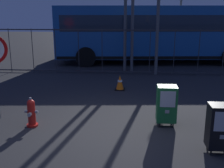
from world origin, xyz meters
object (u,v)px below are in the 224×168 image
object	(u,v)px
bus_far	(156,26)
bus_near	(156,31)
newspaper_box_primary	(220,126)
fire_hydrant	(31,113)
traffic_cone	(120,83)
newspaper_box_secondary	(167,104)

from	to	relation	value
bus_far	bus_near	bearing A→B (deg)	-103.43
newspaper_box_primary	bus_far	xyz separation A→B (m)	(-0.20, 14.22, 1.14)
fire_hydrant	newspaper_box_primary	size ratio (longest dim) A/B	0.73
newspaper_box_primary	bus_far	world-z (taller)	bus_far
fire_hydrant	newspaper_box_primary	distance (m)	4.36
newspaper_box_primary	bus_near	world-z (taller)	bus_near
traffic_cone	fire_hydrant	bearing A→B (deg)	-120.59
bus_near	traffic_cone	bearing A→B (deg)	-111.15
newspaper_box_primary	bus_far	bearing A→B (deg)	90.81
newspaper_box_primary	traffic_cone	bearing A→B (deg)	116.35
newspaper_box_primary	bus_far	size ratio (longest dim) A/B	0.09
traffic_cone	bus_near	distance (m)	6.02
fire_hydrant	bus_near	distance (m)	9.85
newspaper_box_secondary	fire_hydrant	bearing A→B (deg)	-174.82
newspaper_box_primary	newspaper_box_secondary	distance (m)	1.60
newspaper_box_primary	traffic_cone	size ratio (longest dim) A/B	1.92
fire_hydrant	newspaper_box_primary	bearing A→B (deg)	-13.50
bus_near	bus_far	bearing A→B (deg)	80.36
bus_near	bus_far	xyz separation A→B (m)	(0.36, 4.17, 0.00)
bus_near	fire_hydrant	bearing A→B (deg)	-116.91
fire_hydrant	traffic_cone	xyz separation A→B (m)	(2.03, 3.43, -0.09)
newspaper_box_secondary	traffic_cone	bearing A→B (deg)	112.50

